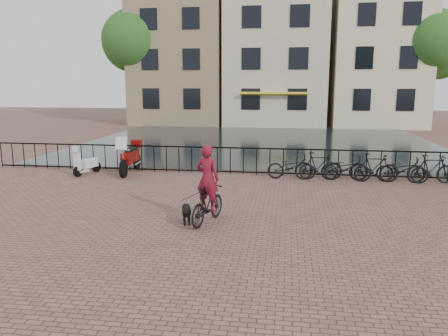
# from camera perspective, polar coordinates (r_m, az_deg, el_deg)

# --- Properties ---
(ground) EXTENTS (100.00, 100.00, 0.00)m
(ground) POSITION_cam_1_polar(r_m,az_deg,el_deg) (9.00, -2.85, -11.18)
(ground) COLOR brown
(ground) RESTS_ON ground
(canal_water) EXTENTS (20.00, 20.00, 0.00)m
(canal_water) POSITION_cam_1_polar(r_m,az_deg,el_deg) (25.75, 4.67, 3.41)
(canal_water) COLOR black
(canal_water) RESTS_ON ground
(railing) EXTENTS (20.00, 0.05, 1.02)m
(railing) POSITION_cam_1_polar(r_m,az_deg,el_deg) (16.51, 2.54, 0.92)
(railing) COLOR black
(railing) RESTS_ON ground
(canal_house_left) EXTENTS (7.50, 9.00, 12.80)m
(canal_house_left) POSITION_cam_1_polar(r_m,az_deg,el_deg) (39.36, -5.25, 15.36)
(canal_house_left) COLOR #8D7052
(canal_house_left) RESTS_ON ground
(canal_house_mid) EXTENTS (8.00, 9.50, 11.80)m
(canal_house_mid) POSITION_cam_1_polar(r_m,az_deg,el_deg) (38.27, 6.89, 14.70)
(canal_house_mid) COLOR #BDB28F
(canal_house_mid) RESTS_ON ground
(canal_house_right) EXTENTS (7.00, 9.00, 13.30)m
(canal_house_right) POSITION_cam_1_polar(r_m,az_deg,el_deg) (38.91, 19.21, 15.23)
(canal_house_right) COLOR beige
(canal_house_right) RESTS_ON ground
(tree_far_left) EXTENTS (5.04, 5.04, 9.27)m
(tree_far_left) POSITION_cam_1_polar(r_m,az_deg,el_deg) (37.52, -11.79, 15.90)
(tree_far_left) COLOR black
(tree_far_left) RESTS_ON ground
(tree_far_right) EXTENTS (4.76, 4.76, 8.76)m
(tree_far_right) POSITION_cam_1_polar(r_m,az_deg,el_deg) (36.78, 25.60, 14.59)
(tree_far_right) COLOR black
(tree_far_right) RESTS_ON ground
(cyclist) EXTENTS (0.95, 1.73, 2.28)m
(cyclist) POSITION_cam_1_polar(r_m,az_deg,el_deg) (10.66, -2.17, -2.74)
(cyclist) COLOR black
(cyclist) RESTS_ON ground
(dog) EXTENTS (0.45, 0.81, 0.52)m
(dog) POSITION_cam_1_polar(r_m,az_deg,el_deg) (10.83, -4.92, -5.88)
(dog) COLOR black
(dog) RESTS_ON ground
(motorcycle) EXTENTS (0.62, 2.19, 1.55)m
(motorcycle) POSITION_cam_1_polar(r_m,az_deg,el_deg) (17.01, -12.17, 1.90)
(motorcycle) COLOR maroon
(motorcycle) RESTS_ON ground
(scooter) EXTENTS (0.73, 1.32, 1.18)m
(scooter) POSITION_cam_1_polar(r_m,az_deg,el_deg) (17.24, -17.49, 1.13)
(scooter) COLOR white
(scooter) RESTS_ON ground
(parked_bike_0) EXTENTS (1.72, 0.62, 0.90)m
(parked_bike_0) POSITION_cam_1_polar(r_m,az_deg,el_deg) (15.85, 8.80, 0.17)
(parked_bike_0) COLOR black
(parked_bike_0) RESTS_ON ground
(parked_bike_1) EXTENTS (1.70, 0.60, 1.00)m
(parked_bike_1) POSITION_cam_1_polar(r_m,az_deg,el_deg) (15.88, 12.23, 0.25)
(parked_bike_1) COLOR black
(parked_bike_1) RESTS_ON ground
(parked_bike_2) EXTENTS (1.77, 0.77, 0.90)m
(parked_bike_2) POSITION_cam_1_polar(r_m,az_deg,el_deg) (15.98, 15.63, -0.02)
(parked_bike_2) COLOR black
(parked_bike_2) RESTS_ON ground
(parked_bike_3) EXTENTS (1.70, 0.62, 1.00)m
(parked_bike_3) POSITION_cam_1_polar(r_m,az_deg,el_deg) (16.12, 18.98, 0.06)
(parked_bike_3) COLOR black
(parked_bike_3) RESTS_ON ground
(parked_bike_4) EXTENTS (1.78, 0.81, 0.90)m
(parked_bike_4) POSITION_cam_1_polar(r_m,az_deg,el_deg) (16.33, 22.25, -0.21)
(parked_bike_4) COLOR black
(parked_bike_4) RESTS_ON ground
(parked_bike_5) EXTENTS (1.71, 0.69, 1.00)m
(parked_bike_5) POSITION_cam_1_polar(r_m,az_deg,el_deg) (16.58, 25.45, -0.13)
(parked_bike_5) COLOR black
(parked_bike_5) RESTS_ON ground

